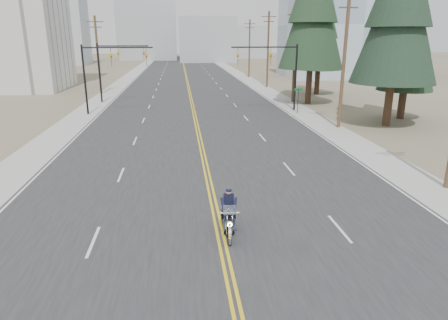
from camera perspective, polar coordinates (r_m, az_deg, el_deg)
name	(u,v)px	position (r m, az deg, el deg)	size (l,w,h in m)	color
ground_plane	(234,296)	(13.02, 1.37, -18.91)	(400.00, 400.00, 0.00)	#776D56
road	(186,78)	(80.81, -5.38, 11.59)	(20.00, 200.00, 0.01)	#303033
sidewalk_left	(127,79)	(81.42, -13.66, 11.24)	(3.00, 200.00, 0.01)	#A5A5A0
sidewalk_right	(244,77)	(81.83, 2.87, 11.71)	(3.00, 200.00, 0.01)	#A5A5A0
traffic_mast_left	(104,66)	(43.18, -16.78, 12.79)	(7.10, 0.26, 7.00)	black
traffic_mast_right	(278,64)	(43.78, 7.67, 13.39)	(7.10, 0.26, 7.00)	black
traffic_mast_far	(113,62)	(51.12, -15.60, 13.37)	(6.10, 0.26, 7.00)	black
street_sign	(298,96)	(42.65, 10.56, 8.93)	(0.90, 0.06, 2.62)	black
utility_pole_b	(344,58)	(36.27, 16.80, 13.76)	(2.20, 0.30, 11.50)	brown
utility_pole_c	(295,54)	(50.44, 10.07, 14.66)	(2.20, 0.30, 11.00)	brown
utility_pole_d	(268,49)	(64.97, 6.30, 15.52)	(2.20, 0.30, 11.50)	brown
utility_pole_e	(249,48)	(81.66, 3.65, 15.71)	(2.20, 0.30, 11.00)	brown
utility_pole_left	(98,54)	(59.51, -17.58, 14.24)	(2.20, 0.30, 10.50)	brown
glass_building	(347,25)	(87.15, 17.10, 17.93)	(24.00, 16.00, 20.00)	#9EB5CC
haze_bldg_a	(60,25)	(129.89, -22.37, 17.36)	(14.00, 12.00, 22.00)	#B7BCC6
haze_bldg_b	(207,40)	(135.77, -2.44, 16.81)	(18.00, 14.00, 14.00)	#ADB2B7
haze_bldg_c	(318,33)	(127.38, 13.27, 17.27)	(16.00, 12.00, 18.00)	#B7BCC6
haze_bldg_d	(147,22)	(150.90, -10.93, 18.84)	(20.00, 15.00, 26.00)	#ADB2B7
haze_bldg_e	(246,42)	(162.61, 3.16, 16.49)	(14.00, 14.00, 12.00)	#B7BCC6
haze_bldg_f	(26,36)	(148.59, -26.44, 15.53)	(12.00, 12.00, 16.00)	#ADB2B7
motorcyclist	(229,213)	(16.15, 0.71, -7.56)	(1.01, 2.35, 1.83)	black
conifer_mid	(411,34)	(42.61, 25.15, 15.93)	(5.18, 5.18, 13.82)	#382619
conifer_far	(321,22)	(58.12, 13.71, 18.66)	(6.31, 6.31, 16.91)	#382619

